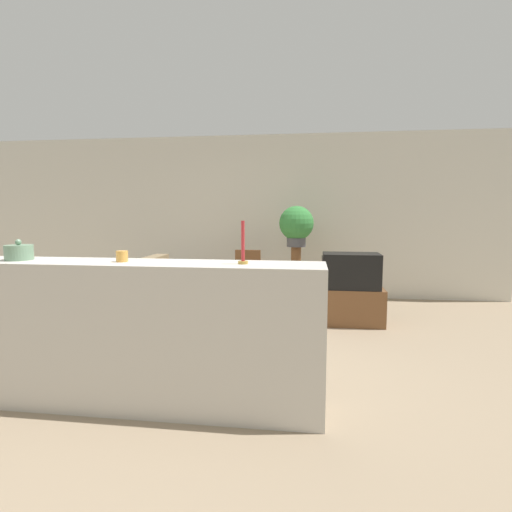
{
  "coord_description": "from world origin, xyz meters",
  "views": [
    {
      "loc": [
        1.31,
        -3.32,
        1.43
      ],
      "look_at": [
        0.6,
        1.86,
        0.85
      ],
      "focal_mm": 28.0,
      "sensor_mm": 36.0,
      "label": 1
    }
  ],
  "objects_px": {
    "couch": "(155,301)",
    "potted_plant": "(296,225)",
    "television": "(351,271)",
    "wooden_chair": "(247,275)",
    "decorative_bowl": "(19,252)"
  },
  "relations": [
    {
      "from": "wooden_chair",
      "to": "potted_plant",
      "type": "height_order",
      "value": "potted_plant"
    },
    {
      "from": "television",
      "to": "potted_plant",
      "type": "height_order",
      "value": "potted_plant"
    },
    {
      "from": "wooden_chair",
      "to": "potted_plant",
      "type": "relative_size",
      "value": 1.38
    },
    {
      "from": "wooden_chair",
      "to": "television",
      "type": "bearing_deg",
      "value": -29.2
    },
    {
      "from": "couch",
      "to": "potted_plant",
      "type": "distance_m",
      "value": 2.33
    },
    {
      "from": "potted_plant",
      "to": "couch",
      "type": "bearing_deg",
      "value": -146.29
    },
    {
      "from": "wooden_chair",
      "to": "decorative_bowl",
      "type": "height_order",
      "value": "decorative_bowl"
    },
    {
      "from": "couch",
      "to": "potted_plant",
      "type": "bearing_deg",
      "value": 33.71
    },
    {
      "from": "potted_plant",
      "to": "decorative_bowl",
      "type": "distance_m",
      "value": 3.86
    },
    {
      "from": "couch",
      "to": "decorative_bowl",
      "type": "relative_size",
      "value": 10.22
    },
    {
      "from": "couch",
      "to": "wooden_chair",
      "type": "bearing_deg",
      "value": 46.62
    },
    {
      "from": "wooden_chair",
      "to": "decorative_bowl",
      "type": "bearing_deg",
      "value": -110.41
    },
    {
      "from": "decorative_bowl",
      "to": "television",
      "type": "bearing_deg",
      "value": 42.19
    },
    {
      "from": "television",
      "to": "decorative_bowl",
      "type": "relative_size",
      "value": 3.64
    },
    {
      "from": "television",
      "to": "potted_plant",
      "type": "bearing_deg",
      "value": 128.28
    }
  ]
}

